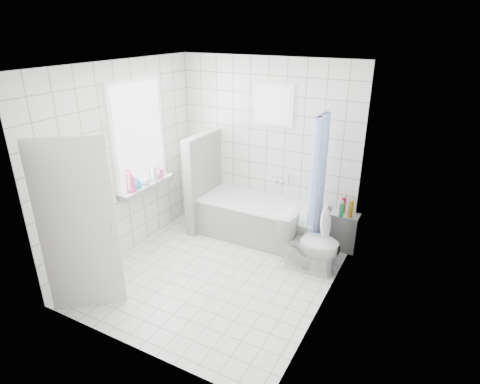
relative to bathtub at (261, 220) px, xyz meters
The scene contains 19 objects.
ground 1.17m from the bathtub, 95.45° to the right, with size 3.00×3.00×0.00m, color white.
ceiling 2.57m from the bathtub, 95.45° to the right, with size 3.00×3.00×0.00m, color white.
wall_back 1.08m from the bathtub, 105.98° to the left, with size 2.80×0.02×2.60m, color white.
wall_front 2.81m from the bathtub, 92.34° to the right, with size 2.80×0.02×2.60m, color white.
wall_left 2.13m from the bathtub, 143.26° to the right, with size 0.02×3.00×2.60m, color white.
wall_right 1.99m from the bathtub, 41.03° to the right, with size 0.02×3.00×2.60m, color white.
window_left 2.13m from the bathtub, 150.57° to the right, with size 0.01×0.90×1.40m, color white.
window_back 1.69m from the bathtub, 91.28° to the left, with size 0.50×0.01×0.50m, color white.
window_sill 1.74m from the bathtub, 149.80° to the right, with size 0.18×1.02×0.08m, color white.
door 2.67m from the bathtub, 114.06° to the right, with size 0.04×0.80×2.00m, color silver.
bathtub is the anchor object (origin of this frame).
partition_wall 1.07m from the bathtub, behind, with size 0.15×0.85×1.50m, color white.
tiled_ledge 1.20m from the bathtub, 12.29° to the left, with size 0.40×0.24×0.55m, color white.
toilet 1.04m from the bathtub, 27.24° to the right, with size 0.45×0.78×0.80m, color white.
curtain_rod 1.91m from the bathtub, ahead, with size 0.02×0.02×0.80m, color silver.
shower_curtain 1.18m from the bathtub, 10.42° to the right, with size 0.14×0.48×1.78m, color #5179F0, non-canonical shape.
tub_faucet 0.66m from the bathtub, 73.38° to the left, with size 0.18×0.06×0.06m, color silver.
sill_bottles 1.82m from the bathtub, 148.04° to the right, with size 0.16×0.73×0.32m.
ledge_bottles 1.25m from the bathtub, 10.31° to the left, with size 0.19×0.19×0.24m.
Camera 1 is at (2.34, -3.74, 3.02)m, focal length 30.00 mm.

